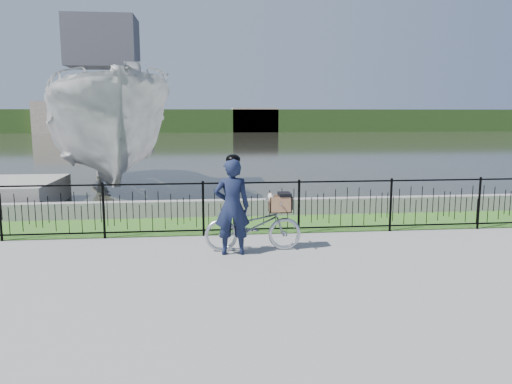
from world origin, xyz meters
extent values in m
plane|color=gray|center=(0.00, 0.00, 0.00)|extent=(120.00, 120.00, 0.00)
cube|color=#366820|center=(0.00, 2.60, 0.00)|extent=(60.00, 2.00, 0.01)
plane|color=#28291F|center=(0.00, 33.00, 0.00)|extent=(120.00, 120.00, 0.00)
cube|color=gray|center=(0.00, 3.60, 0.20)|extent=(60.00, 0.30, 0.40)
cube|color=#28441A|center=(0.00, 60.00, 1.50)|extent=(120.00, 6.00, 3.00)
cube|color=#A29282|center=(-18.00, 58.00, 2.00)|extent=(8.00, 4.00, 4.00)
cube|color=#A29282|center=(6.00, 58.50, 1.60)|extent=(6.00, 3.00, 3.20)
imported|color=#ACB1B9|center=(-0.09, 0.40, 0.47)|extent=(1.78, 0.62, 0.94)
cube|color=black|center=(0.41, 0.40, 0.72)|extent=(0.38, 0.18, 0.02)
cube|color=#956745|center=(0.41, 0.40, 0.73)|extent=(0.39, 0.33, 0.01)
cube|color=#956745|center=(0.41, 0.56, 0.87)|extent=(0.39, 0.01, 0.29)
cube|color=#956745|center=(0.41, 0.24, 0.87)|extent=(0.39, 0.02, 0.29)
cube|color=#956745|center=(0.60, 0.40, 0.87)|extent=(0.01, 0.33, 0.29)
cube|color=#956745|center=(0.22, 0.40, 0.87)|extent=(0.02, 0.33, 0.29)
cube|color=black|center=(0.49, 0.40, 1.04)|extent=(0.22, 0.34, 0.06)
cube|color=black|center=(0.61, 0.40, 0.90)|extent=(0.02, 0.34, 0.23)
ellipsoid|color=silver|center=(0.39, 0.40, 0.85)|extent=(0.31, 0.22, 0.20)
sphere|color=silver|center=(0.23, 0.38, 0.99)|extent=(0.15, 0.15, 0.15)
sphere|color=silver|center=(0.18, 0.36, 0.96)|extent=(0.07, 0.07, 0.07)
sphere|color=black|center=(0.15, 0.35, 0.96)|extent=(0.02, 0.02, 0.02)
cone|color=brown|center=(0.23, 0.44, 1.05)|extent=(0.06, 0.08, 0.08)
cone|color=brown|center=(0.25, 0.34, 1.05)|extent=(0.06, 0.08, 0.08)
imported|color=#121934|center=(-0.49, 0.20, 0.87)|extent=(0.64, 0.42, 1.73)
ellipsoid|color=black|center=(-0.49, 0.20, 1.71)|extent=(0.26, 0.29, 0.18)
imported|color=#B5B5B4|center=(-4.16, 8.58, 1.89)|extent=(6.19, 10.41, 3.78)
cube|color=#3F3F47|center=(-4.16, 8.58, 4.78)|extent=(2.20, 1.60, 1.60)
camera|label=1|loc=(-0.99, -8.54, 2.52)|focal=35.00mm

